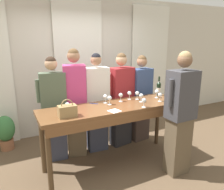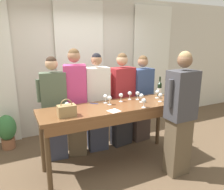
# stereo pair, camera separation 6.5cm
# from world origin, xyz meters

# --- Properties ---
(ground_plane) EXTENTS (18.00, 18.00, 0.00)m
(ground_plane) POSITION_xyz_m (0.00, 0.00, 0.00)
(ground_plane) COLOR brown
(wall_back) EXTENTS (12.00, 0.06, 2.80)m
(wall_back) POSITION_xyz_m (0.00, 1.65, 1.40)
(wall_back) COLOR beige
(wall_back) RESTS_ON ground_plane
(curtain_panel_center) EXTENTS (1.02, 0.03, 2.69)m
(curtain_panel_center) POSITION_xyz_m (0.00, 1.58, 1.34)
(curtain_panel_center) COLOR white
(curtain_panel_center) RESTS_ON ground_plane
(curtain_panel_right) EXTENTS (1.02, 0.03, 2.69)m
(curtain_panel_right) POSITION_xyz_m (1.79, 1.58, 1.34)
(curtain_panel_right) COLOR white
(curtain_panel_right) RESTS_ON ground_plane
(tasting_bar) EXTENTS (2.24, 0.65, 0.97)m
(tasting_bar) POSITION_xyz_m (0.00, -0.02, 0.86)
(tasting_bar) COLOR brown
(tasting_bar) RESTS_ON ground_plane
(wine_bottle) EXTENTS (0.07, 0.07, 0.34)m
(wine_bottle) POSITION_xyz_m (0.99, 0.19, 1.10)
(wine_bottle) COLOR black
(wine_bottle) RESTS_ON tasting_bar
(handbag) EXTENTS (0.23, 0.14, 0.23)m
(handbag) POSITION_xyz_m (-0.75, -0.15, 1.05)
(handbag) COLOR #997A4C
(handbag) RESTS_ON tasting_bar
(wine_glass_front_left) EXTENTS (0.07, 0.07, 0.14)m
(wine_glass_front_left) POSITION_xyz_m (-0.06, 0.18, 1.07)
(wine_glass_front_left) COLOR white
(wine_glass_front_left) RESTS_ON tasting_bar
(wine_glass_front_mid) EXTENTS (0.07, 0.07, 0.14)m
(wine_glass_front_mid) POSITION_xyz_m (-0.03, 0.08, 1.07)
(wine_glass_front_mid) COLOR white
(wine_glass_front_mid) RESTS_ON tasting_bar
(wine_glass_front_right) EXTENTS (0.07, 0.07, 0.14)m
(wine_glass_front_right) POSITION_xyz_m (0.48, -0.02, 1.07)
(wine_glass_front_right) COLOR white
(wine_glass_front_right) RESTS_ON tasting_bar
(wine_glass_center_left) EXTENTS (0.07, 0.07, 0.14)m
(wine_glass_center_left) POSITION_xyz_m (0.85, 0.07, 1.07)
(wine_glass_center_left) COLOR white
(wine_glass_center_left) RESTS_ON tasting_bar
(wine_glass_center_mid) EXTENTS (0.07, 0.07, 0.14)m
(wine_glass_center_mid) POSITION_xyz_m (0.50, 0.14, 1.07)
(wine_glass_center_mid) COLOR white
(wine_glass_center_mid) RESTS_ON tasting_bar
(wine_glass_center_right) EXTENTS (0.07, 0.07, 0.14)m
(wine_glass_center_right) POSITION_xyz_m (0.36, -0.27, 1.07)
(wine_glass_center_right) COLOR white
(wine_glass_center_right) RESTS_ON tasting_bar
(wine_glass_back_left) EXTENTS (0.07, 0.07, 0.14)m
(wine_glass_back_left) POSITION_xyz_m (-0.71, 0.02, 1.07)
(wine_glass_back_left) COLOR white
(wine_glass_back_left) RESTS_ON tasting_bar
(wine_glass_back_mid) EXTENTS (0.07, 0.07, 0.14)m
(wine_glass_back_mid) POSITION_xyz_m (0.76, -0.12, 1.07)
(wine_glass_back_mid) COLOR white
(wine_glass_back_mid) RESTS_ON tasting_bar
(wine_glass_back_right) EXTENTS (0.07, 0.07, 0.14)m
(wine_glass_back_right) POSITION_xyz_m (0.39, 0.19, 1.07)
(wine_glass_back_right) COLOR white
(wine_glass_back_right) RESTS_ON tasting_bar
(wine_glass_near_host) EXTENTS (0.07, 0.07, 0.14)m
(wine_glass_near_host) POSITION_xyz_m (0.20, 0.15, 1.07)
(wine_glass_near_host) COLOR white
(wine_glass_near_host) RESTS_ON tasting_bar
(napkin) EXTENTS (0.18, 0.18, 0.00)m
(napkin) POSITION_xyz_m (-0.11, -0.23, 0.98)
(napkin) COLOR white
(napkin) RESTS_ON tasting_bar
(pen) EXTENTS (0.11, 0.10, 0.01)m
(pen) POSITION_xyz_m (-0.23, 0.22, 0.98)
(pen) COLOR #193399
(pen) RESTS_ON tasting_bar
(guest_olive_jacket) EXTENTS (0.50, 0.24, 1.70)m
(guest_olive_jacket) POSITION_xyz_m (-0.78, 0.55, 0.88)
(guest_olive_jacket) COLOR #383D51
(guest_olive_jacket) RESTS_ON ground_plane
(guest_pink_top) EXTENTS (0.47, 0.35, 1.81)m
(guest_pink_top) POSITION_xyz_m (-0.43, 0.55, 0.93)
(guest_pink_top) COLOR brown
(guest_pink_top) RESTS_ON ground_plane
(guest_cream_sweater) EXTENTS (0.52, 0.27, 1.73)m
(guest_cream_sweater) POSITION_xyz_m (-0.05, 0.55, 0.88)
(guest_cream_sweater) COLOR #383D51
(guest_cream_sweater) RESTS_ON ground_plane
(guest_striped_shirt) EXTENTS (0.56, 0.32, 1.71)m
(guest_striped_shirt) POSITION_xyz_m (0.43, 0.55, 0.87)
(guest_striped_shirt) COLOR #28282D
(guest_striped_shirt) RESTS_ON ground_plane
(guest_navy_coat) EXTENTS (0.52, 0.28, 1.66)m
(guest_navy_coat) POSITION_xyz_m (0.86, 0.55, 0.85)
(guest_navy_coat) COLOR #473833
(guest_navy_coat) RESTS_ON ground_plane
(host_pouring) EXTENTS (0.49, 0.29, 1.80)m
(host_pouring) POSITION_xyz_m (0.74, -0.62, 0.92)
(host_pouring) COLOR brown
(host_pouring) RESTS_ON ground_plane
(potted_plant) EXTENTS (0.33, 0.33, 0.64)m
(potted_plant) POSITION_xyz_m (-1.52, 1.28, 0.35)
(potted_plant) COLOR #935B3D
(potted_plant) RESTS_ON ground_plane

